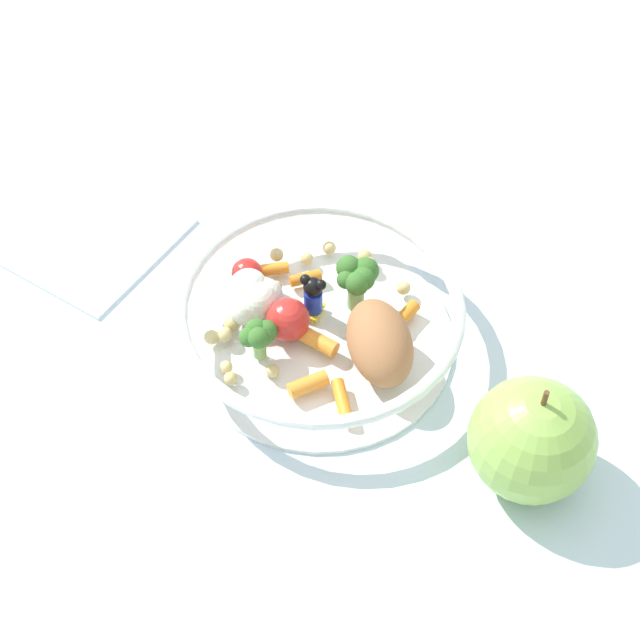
% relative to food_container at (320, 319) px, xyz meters
% --- Properties ---
extents(ground_plane, '(2.40, 2.40, 0.00)m').
position_rel_food_container_xyz_m(ground_plane, '(-0.01, 0.01, -0.03)').
color(ground_plane, silver).
extents(food_container, '(0.21, 0.21, 0.05)m').
position_rel_food_container_xyz_m(food_container, '(0.00, 0.00, 0.00)').
color(food_container, white).
rests_on(food_container, ground_plane).
extents(loose_apple, '(0.08, 0.08, 0.10)m').
position_rel_food_container_xyz_m(loose_apple, '(-0.17, -0.06, 0.02)').
color(loose_apple, '#8CB74C').
rests_on(loose_apple, ground_plane).
extents(folded_napkin, '(0.17, 0.17, 0.01)m').
position_rel_food_container_xyz_m(folded_napkin, '(0.19, 0.11, -0.02)').
color(folded_napkin, white).
rests_on(folded_napkin, ground_plane).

